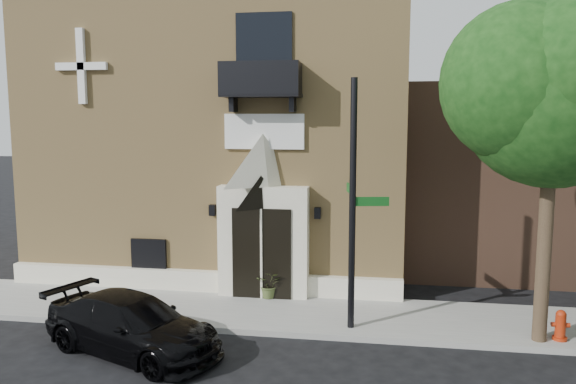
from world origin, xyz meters
name	(u,v)px	position (x,y,z in m)	size (l,w,h in m)	color
ground	(282,338)	(0.00, 0.00, 0.00)	(120.00, 120.00, 0.00)	black
sidewalk	(328,316)	(1.00, 1.50, 0.07)	(42.00, 3.00, 0.15)	gray
church	(239,135)	(-2.99, 7.95, 4.63)	(12.20, 11.01, 9.30)	tan
street_tree_left	(556,91)	(6.03, 0.35, 5.87)	(4.97, 4.38, 7.77)	#38281C
black_sedan	(132,325)	(-3.18, -1.37, 0.65)	(1.82, 4.47, 1.30)	black
street_sign	(353,205)	(1.65, 0.61, 3.20)	(1.07, 0.95, 6.07)	black
fire_hydrant	(560,325)	(6.48, 0.54, 0.50)	(0.41, 0.33, 0.72)	#A4260C
planter	(270,284)	(-0.77, 2.52, 0.55)	(0.71, 0.62, 0.79)	#49572B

